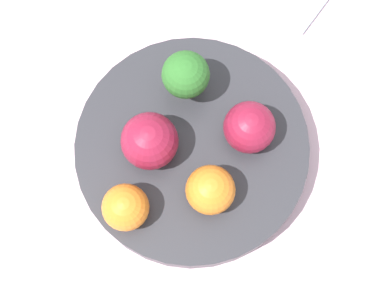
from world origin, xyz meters
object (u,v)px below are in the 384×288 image
Objects in this scene: broccoli at (186,76)px; orange_back at (125,207)px; orange_front at (210,190)px; bowl at (192,151)px; apple_red at (249,127)px; apple_green at (150,141)px.

orange_back is (0.08, -0.12, -0.02)m from broccoli.
orange_front is 1.06× the size of orange_back.
orange_back is at bearing -76.78° from bowl.
broccoli is at bearing 159.21° from orange_front.
apple_red is (0.08, 0.03, -0.01)m from broccoli.
bowl is 0.07m from orange_front.
broccoli is 1.35× the size of orange_front.
apple_red is 0.10m from apple_green.
apple_green is (-0.04, -0.09, 0.00)m from apple_red.
bowl is at bearing 103.22° from orange_back.
bowl is 5.22× the size of orange_back.
broccoli reaches higher than orange_back.
bowl is 0.10m from orange_back.
orange_back is (-0.03, -0.08, -0.00)m from orange_front.
orange_back reaches higher than bowl.
apple_green is at bearing -120.24° from bowl.
apple_red is (0.02, 0.05, 0.04)m from bowl.
orange_front reaches higher than bowl.
bowl is 4.94× the size of orange_front.
broccoli is 0.14m from orange_back.
broccoli reaches higher than bowl.
apple_green is at bearing -114.36° from apple_red.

